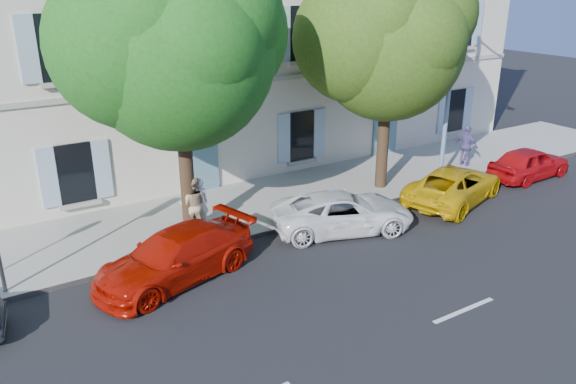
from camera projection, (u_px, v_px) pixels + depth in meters
ground at (361, 247)px, 16.82m from camera, size 90.00×90.00×0.00m
sidewalk at (284, 199)px, 20.33m from camera, size 36.00×4.50×0.15m
kerb at (318, 219)px, 18.61m from camera, size 36.00×0.16×0.16m
building at (210, 19)px, 22.78m from camera, size 28.00×7.00×12.00m
car_red_coupe at (175, 256)px, 14.85m from camera, size 4.95×3.07×1.34m
car_white_coupe at (343, 212)px, 17.76m from camera, size 4.93×3.38×1.25m
car_yellow_supercar at (454, 185)px, 20.03m from camera, size 5.02×3.47×1.28m
car_red_hatchback at (529, 163)px, 22.39m from camera, size 3.84×1.65×1.29m
tree_left at (178, 54)px, 15.55m from camera, size 5.45×5.45×8.45m
tree_right at (389, 46)px, 19.49m from camera, size 5.26×5.26×8.10m
street_lamp at (456, 55)px, 20.34m from camera, size 0.48×1.82×8.45m
pedestrian_a at (199, 204)px, 17.48m from camera, size 0.63×0.43×1.67m
pedestrian_b at (193, 205)px, 17.22m from camera, size 1.10×1.02×1.80m
pedestrian_c at (466, 146)px, 23.42m from camera, size 0.64×1.06×1.69m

